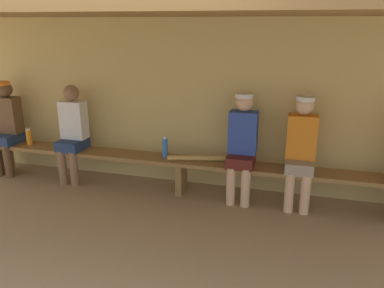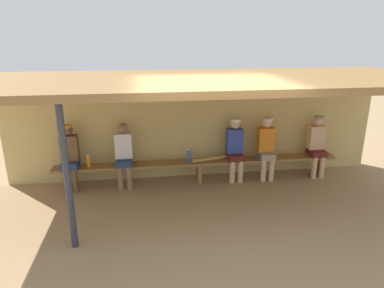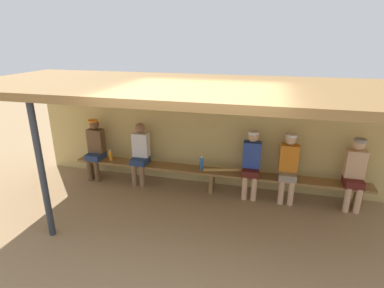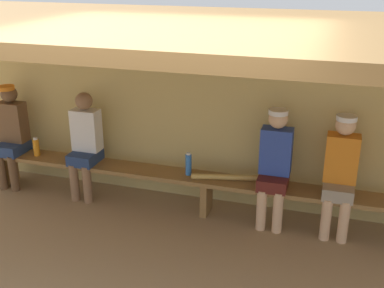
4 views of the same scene
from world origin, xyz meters
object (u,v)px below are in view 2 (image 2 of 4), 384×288
Objects in this scene: support_post at (67,179)px; bench at (199,164)px; player_in_white at (69,154)px; baseball_bat at (209,159)px; player_leftmost at (266,145)px; water_bottle_green at (189,155)px; player_rightmost at (124,152)px; player_middle at (317,143)px; player_in_red at (235,147)px; water_bottle_orange at (89,161)px.

support_post is 3.14m from bench.
player_in_white reaches higher than baseball_bat.
water_bottle_green is (-1.68, 0.01, -0.15)m from player_leftmost.
water_bottle_green is at bearing 0.36° from player_rightmost.
bench is at bearing 166.68° from baseball_bat.
player_middle and player_in_red have the same top height.
player_rightmost is at bearing -0.03° from player_in_white.
player_in_white is 1.00× the size of player_leftmost.
support_post is 5.29m from player_middle.
player_in_red reaches higher than water_bottle_orange.
player_in_white is 2.86m from baseball_bat.
player_leftmost is 4.85× the size of water_bottle_green.
support_post reaches higher than water_bottle_green.
player_leftmost is 0.69m from player_in_red.
player_in_red is 3.04m from water_bottle_orange.
player_in_white is 1.07m from player_rightmost.
player_middle is (2.62, 0.00, 0.36)m from bench.
support_post is 2.24m from player_rightmost.
bench is (2.22, 2.10, -0.71)m from support_post.
water_bottle_orange is at bearing -179.88° from player_middle.
support_post reaches higher than player_leftmost.
baseball_bat is at bearing -179.63° from player_in_red.
player_in_white is 1.00× the size of player_middle.
support_post reaches higher than player_in_white.
player_leftmost and player_in_red have the same top height.
player_leftmost is at bearing 29.72° from support_post.
player_in_red is at bearing 0.01° from player_rightmost.
bench is 0.24m from baseball_bat.
bench is at bearing 43.37° from support_post.
player_middle is 1.73× the size of baseball_bat.
water_bottle_green reaches higher than bench.
player_in_red is 5.57× the size of water_bottle_orange.
bench is at bearing -179.74° from player_in_red.
baseball_bat is at bearing 0.15° from water_bottle_orange.
player_in_red reaches higher than water_bottle_green.
player_in_red is 1.73× the size of baseball_bat.
bench is 4.46× the size of player_leftmost.
bench is 24.84× the size of water_bottle_orange.
player_in_white and player_leftmost have the same top height.
bench is 7.72× the size of baseball_bat.
support_post is at bearing -88.77° from water_bottle_orange.
bench is at bearing 0.17° from water_bottle_orange.
support_post is 3.68m from player_in_red.
player_in_white is at bearing 100.84° from support_post.
bench is 1.51m from player_leftmost.
player_leftmost is 1.00× the size of player_in_red.
baseball_bat is (-0.55, -0.00, -0.25)m from player_in_red.
bench is at bearing -179.86° from player_leftmost.
player_rightmost is at bearing 179.89° from bench.
baseball_bat is at bearing -179.91° from player_middle.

